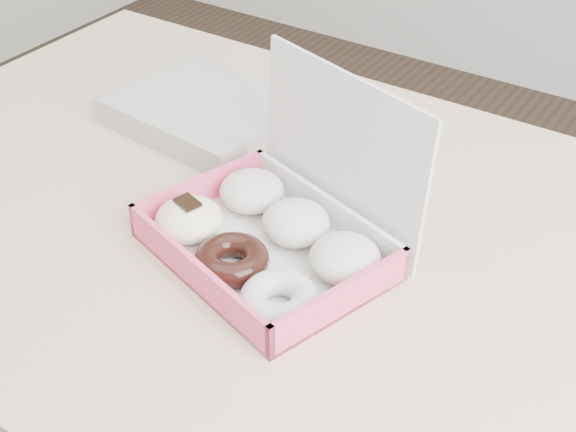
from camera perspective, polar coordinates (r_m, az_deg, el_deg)
The scene contains 3 objects.
table at distance 1.04m, azimuth -1.80°, elevation -3.36°, with size 1.20×0.80×0.75m.
donut_box at distance 0.92m, azimuth -1.01°, elevation -0.94°, with size 0.32×0.29×0.20m.
newspapers at distance 1.18m, azimuth -5.88°, elevation 7.38°, with size 0.25×0.20×0.04m, color beige.
Camera 1 is at (0.47, -0.65, 1.34)m, focal length 50.00 mm.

